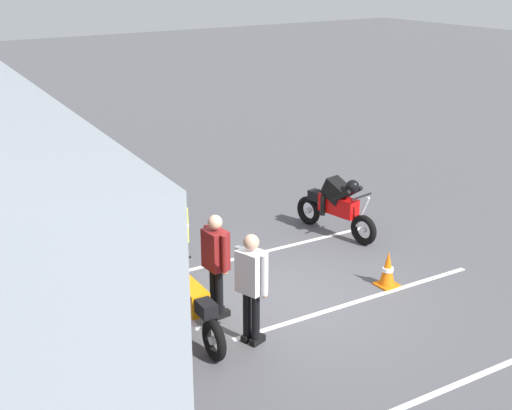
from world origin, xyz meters
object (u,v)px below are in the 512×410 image
object	(u,v)px
spectator_right	(148,209)
traffic_cone	(388,269)
spectator_left	(216,258)
spectator_far_right	(124,192)
spectator_centre	(175,231)
stunt_motorcycle	(336,205)
spectator_far_left	(251,280)
parked_motorcycle_dark	(192,306)
parked_motorcycle_silver	(113,238)

from	to	relation	value
spectator_right	traffic_cone	world-z (taller)	spectator_right
spectator_left	spectator_far_right	bearing A→B (deg)	-0.54
spectator_centre	stunt_motorcycle	bearing A→B (deg)	-85.45
traffic_cone	spectator_far_right	bearing A→B (deg)	34.29
spectator_left	spectator_centre	bearing A→B (deg)	1.14
spectator_far_left	parked_motorcycle_dark	size ratio (longest dim) A/B	0.82
spectator_right	stunt_motorcycle	world-z (taller)	spectator_right
spectator_right	traffic_cone	bearing A→B (deg)	-137.47
stunt_motorcycle	traffic_cone	distance (m)	2.39
spectator_right	parked_motorcycle_dark	distance (m)	2.89
parked_motorcycle_silver	parked_motorcycle_dark	xyz separation A→B (m)	(-3.03, 0.04, 0.00)
spectator_centre	traffic_cone	world-z (taller)	spectator_centre
spectator_centre	stunt_motorcycle	xyz separation A→B (m)	(0.29, -3.68, -0.37)
spectator_centre	parked_motorcycle_silver	distance (m)	1.62
stunt_motorcycle	traffic_cone	bearing A→B (deg)	161.87
spectator_left	stunt_motorcycle	bearing A→B (deg)	-66.74
spectator_left	parked_motorcycle_dark	xyz separation A→B (m)	(-0.31, 0.60, -0.50)
stunt_motorcycle	traffic_cone	size ratio (longest dim) A/B	3.25
spectator_far_right	parked_motorcycle_silver	xyz separation A→B (m)	(-0.84, 0.59, -0.51)
spectator_right	stunt_motorcycle	distance (m)	3.74
parked_motorcycle_silver	traffic_cone	xyz separation A→B (m)	(-3.40, -3.48, -0.18)
spectator_right	traffic_cone	distance (m)	4.32
spectator_far_left	spectator_right	distance (m)	3.41
spectator_far_left	stunt_motorcycle	xyz separation A→B (m)	(2.51, -3.63, -0.38)
parked_motorcycle_silver	spectator_centre	bearing A→B (deg)	-159.73
parked_motorcycle_dark	traffic_cone	world-z (taller)	parked_motorcycle_dark
stunt_motorcycle	spectator_far_left	bearing A→B (deg)	124.68
parked_motorcycle_silver	parked_motorcycle_dark	bearing A→B (deg)	179.29
spectator_left	stunt_motorcycle	xyz separation A→B (m)	(1.57, -3.66, -0.37)
spectator_right	parked_motorcycle_silver	size ratio (longest dim) A/B	0.82
parked_motorcycle_silver	stunt_motorcycle	distance (m)	4.37
spectator_far_left	spectator_far_right	size ratio (longest dim) A/B	1.00
spectator_centre	parked_motorcycle_dark	distance (m)	1.76
spectator_right	spectator_left	bearing A→B (deg)	179.06
parked_motorcycle_silver	traffic_cone	world-z (taller)	parked_motorcycle_silver
spectator_far_right	stunt_motorcycle	bearing A→B (deg)	-118.73
stunt_motorcycle	spectator_left	bearing A→B (deg)	113.26
spectator_right	parked_motorcycle_silver	xyz separation A→B (m)	(0.26, 0.60, -0.52)
spectator_right	spectator_far_right	size ratio (longest dim) A/B	1.00
parked_motorcycle_dark	traffic_cone	xyz separation A→B (m)	(-0.37, -3.52, -0.18)
parked_motorcycle_silver	stunt_motorcycle	size ratio (longest dim) A/B	1.00
parked_motorcycle_dark	spectator_left	bearing A→B (deg)	-62.50
spectator_far_left	spectator_centre	world-z (taller)	spectator_far_left
spectator_right	stunt_motorcycle	xyz separation A→B (m)	(-0.89, -3.62, -0.39)
spectator_centre	stunt_motorcycle	distance (m)	3.71
traffic_cone	spectator_right	bearing A→B (deg)	42.53
spectator_far_right	parked_motorcycle_dark	bearing A→B (deg)	170.76
spectator_centre	spectator_right	xyz separation A→B (m)	(1.19, -0.07, 0.02)
spectator_far_right	parked_motorcycle_silver	world-z (taller)	spectator_far_right
spectator_right	spectator_far_left	bearing A→B (deg)	179.71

